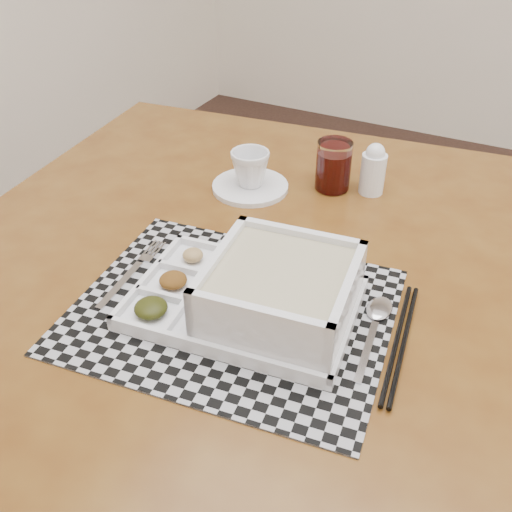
{
  "coord_description": "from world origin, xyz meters",
  "views": [
    {
      "loc": [
        -0.56,
        -0.74,
        1.38
      ],
      "look_at": [
        -0.88,
        -0.11,
        0.87
      ],
      "focal_mm": 40.0,
      "sensor_mm": 36.0,
      "label": 1
    }
  ],
  "objects_px": {
    "juice_glass": "(333,168)",
    "creamer_bottle": "(373,170)",
    "cup": "(250,168)",
    "serving_tray": "(270,296)",
    "dining_table": "(264,300)"
  },
  "relations": [
    {
      "from": "dining_table",
      "to": "cup",
      "type": "relative_size",
      "value": 16.13
    },
    {
      "from": "serving_tray",
      "to": "creamer_bottle",
      "type": "xyz_separation_m",
      "value": [
        0.02,
        0.42,
        0.01
      ]
    },
    {
      "from": "dining_table",
      "to": "creamer_bottle",
      "type": "relative_size",
      "value": 11.93
    },
    {
      "from": "cup",
      "to": "juice_glass",
      "type": "xyz_separation_m",
      "value": [
        0.14,
        0.08,
        0.0
      ]
    },
    {
      "from": "cup",
      "to": "serving_tray",
      "type": "bearing_deg",
      "value": -82.65
    },
    {
      "from": "dining_table",
      "to": "juice_glass",
      "type": "bearing_deg",
      "value": 87.93
    },
    {
      "from": "juice_glass",
      "to": "dining_table",
      "type": "bearing_deg",
      "value": -92.07
    },
    {
      "from": "dining_table",
      "to": "serving_tray",
      "type": "relative_size",
      "value": 3.55
    },
    {
      "from": "dining_table",
      "to": "creamer_bottle",
      "type": "xyz_separation_m",
      "value": [
        0.08,
        0.3,
        0.13
      ]
    },
    {
      "from": "juice_glass",
      "to": "creamer_bottle",
      "type": "bearing_deg",
      "value": 15.98
    },
    {
      "from": "serving_tray",
      "to": "juice_glass",
      "type": "distance_m",
      "value": 0.4
    },
    {
      "from": "cup",
      "to": "juice_glass",
      "type": "bearing_deg",
      "value": 3.63
    },
    {
      "from": "juice_glass",
      "to": "creamer_bottle",
      "type": "xyz_separation_m",
      "value": [
        0.07,
        0.02,
        0.0
      ]
    },
    {
      "from": "serving_tray",
      "to": "juice_glass",
      "type": "xyz_separation_m",
      "value": [
        -0.06,
        0.4,
        0.01
      ]
    },
    {
      "from": "cup",
      "to": "creamer_bottle",
      "type": "distance_m",
      "value": 0.24
    }
  ]
}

